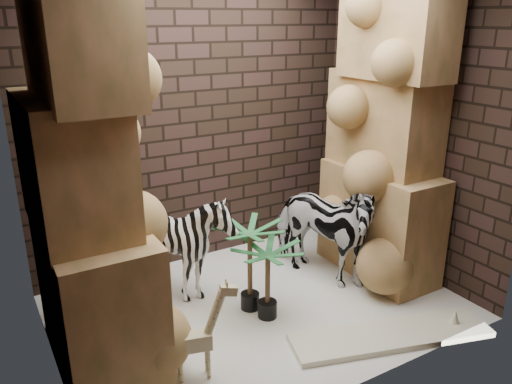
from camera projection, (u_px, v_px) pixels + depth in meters
floor at (259, 307)px, 4.64m from camera, size 3.50×3.50×0.00m
wall_back at (196, 122)px, 5.16m from camera, size 3.50×0.00×3.50m
wall_front at (363, 191)px, 3.13m from camera, size 3.50×0.00×3.50m
wall_left at (29, 181)px, 3.30m from camera, size 0.00×3.00×3.00m
wall_right at (412, 126)px, 4.98m from camera, size 0.00×3.00×3.00m
rock_pillar_left at (84, 173)px, 3.47m from camera, size 0.68×1.30×3.00m
rock_pillar_right at (387, 129)px, 4.82m from camera, size 0.58×1.25×3.00m
zebra_right at (321, 221)px, 4.93m from camera, size 0.89×1.20×1.27m
zebra_left at (181, 249)px, 4.67m from camera, size 1.06×1.22×0.97m
giraffe_toy at (192, 332)px, 3.61m from camera, size 0.43×0.23×0.79m
palm_front at (250, 267)px, 4.48m from camera, size 0.36×0.36×0.83m
palm_back at (268, 282)px, 4.38m from camera, size 0.36×0.36×0.70m
surfboard at (391, 335)px, 4.19m from camera, size 1.74×0.88×0.05m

